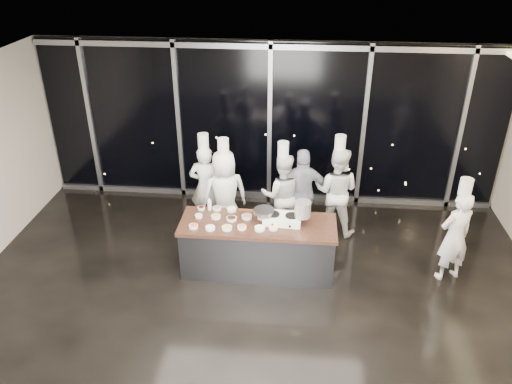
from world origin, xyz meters
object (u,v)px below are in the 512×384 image
chef_right (336,190)px  chef_side (455,235)px  frying_pan (264,211)px  stock_pot (303,209)px  chef_far_left (206,186)px  chef_left (225,194)px  stove (282,219)px  chef_center (282,194)px  demo_counter (258,247)px  guest (303,193)px

chef_right → chef_side: chef_right is taller
chef_right → frying_pan: bearing=60.7°
frying_pan → stock_pot: size_ratio=2.29×
frying_pan → chef_far_left: 1.67m
chef_left → chef_side: size_ratio=1.07×
stove → chef_center: size_ratio=0.34×
chef_far_left → demo_counter: bearing=132.2°
demo_counter → stove: stove is taller
chef_far_left → frying_pan: bearing=136.4°
chef_right → stock_pot: bearing=80.1°
frying_pan → chef_far_left: chef_far_left is taller
stock_pot → chef_center: bearing=107.9°
demo_counter → chef_side: 3.07m
chef_far_left → chef_right: size_ratio=0.98×
stock_pot → guest: size_ratio=0.15×
chef_center → chef_side: bearing=153.5°
chef_far_left → chef_side: size_ratio=1.05×
frying_pan → chef_right: chef_right is taller
guest → stock_pot: bearing=81.9°
demo_counter → stock_pot: (0.69, 0.05, 0.71)m
demo_counter → chef_side: chef_side is taller
chef_right → guest: bearing=25.9°
chef_far_left → chef_right: chef_right is taller
demo_counter → chef_left: 1.27m
chef_far_left → chef_side: bearing=166.3°
stock_pot → chef_far_left: (-1.76, 1.24, -0.33)m
chef_left → chef_side: chef_left is taller
frying_pan → chef_right: 1.74m
chef_far_left → chef_left: chef_left is taller
demo_counter → guest: bearing=60.4°
stock_pot → guest: guest is taller
frying_pan → guest: (0.61, 1.12, -0.24)m
guest → frying_pan: bearing=53.4°
demo_counter → stove: (0.38, 0.07, 0.51)m
stock_pot → chef_left: chef_left is taller
guest → chef_side: 2.61m
stove → guest: guest is taller
frying_pan → demo_counter: bearing=-126.4°
frying_pan → guest: guest is taller
frying_pan → chef_right: (1.20, 1.24, -0.23)m
stock_pot → chef_right: 1.45m
stock_pot → chef_left: (-1.37, 0.95, -0.32)m
chef_right → chef_center: bearing=24.0°
demo_counter → stock_pot: size_ratio=9.67×
chef_far_left → chef_left: 0.49m
chef_far_left → guest: size_ratio=1.12×
demo_counter → chef_center: size_ratio=1.37×
demo_counter → frying_pan: frying_pan is taller
demo_counter → guest: size_ratio=1.49×
chef_left → chef_right: 1.99m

